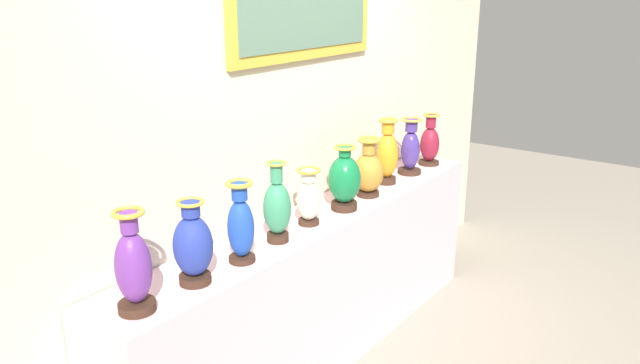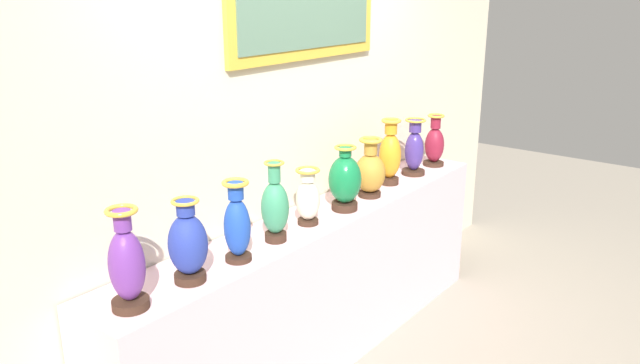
# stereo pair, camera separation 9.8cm
# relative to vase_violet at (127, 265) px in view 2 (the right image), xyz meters

# --- Properties ---
(ground_plane) EXTENTS (11.24, 11.24, 0.00)m
(ground_plane) POSITION_rel_vase_violet_xyz_m (1.31, 0.05, -1.12)
(ground_plane) COLOR gray
(display_shelf) EXTENTS (2.96, 0.41, 0.93)m
(display_shelf) POSITION_rel_vase_violet_xyz_m (1.31, 0.05, -0.65)
(display_shelf) COLOR beige
(display_shelf) RESTS_ON ground_plane
(back_wall) EXTENTS (5.24, 0.14, 3.00)m
(back_wall) POSITION_rel_vase_violet_xyz_m (1.31, 0.31, 0.40)
(back_wall) COLOR beige
(back_wall) RESTS_ON ground_plane
(vase_violet) EXTENTS (0.15, 0.15, 0.43)m
(vase_violet) POSITION_rel_vase_violet_xyz_m (0.00, 0.00, 0.00)
(vase_violet) COLOR #382319
(vase_violet) RESTS_ON display_shelf
(vase_cobalt) EXTENTS (0.17, 0.17, 0.38)m
(vase_cobalt) POSITION_rel_vase_violet_xyz_m (0.31, -0.01, -0.01)
(vase_cobalt) COLOR #382319
(vase_cobalt) RESTS_ON display_shelf
(vase_sapphire) EXTENTS (0.13, 0.13, 0.39)m
(vase_sapphire) POSITION_rel_vase_violet_xyz_m (0.59, -0.02, -0.01)
(vase_sapphire) COLOR #382319
(vase_sapphire) RESTS_ON display_shelf
(vase_jade) EXTENTS (0.14, 0.14, 0.42)m
(vase_jade) POSITION_rel_vase_violet_xyz_m (0.87, -0.00, -0.01)
(vase_jade) COLOR #382319
(vase_jade) RESTS_ON display_shelf
(vase_ivory) EXTENTS (0.13, 0.13, 0.31)m
(vase_ivory) POSITION_rel_vase_violet_xyz_m (1.16, 0.01, -0.04)
(vase_ivory) COLOR #382319
(vase_ivory) RESTS_ON display_shelf
(vase_emerald) EXTENTS (0.19, 0.19, 0.38)m
(vase_emerald) POSITION_rel_vase_violet_xyz_m (1.46, -0.01, -0.01)
(vase_emerald) COLOR #382319
(vase_emerald) RESTS_ON display_shelf
(vase_ochre) EXTENTS (0.19, 0.19, 0.37)m
(vase_ochre) POSITION_rel_vase_violet_xyz_m (1.75, 0.01, -0.03)
(vase_ochre) COLOR #382319
(vase_ochre) RESTS_ON display_shelf
(vase_amber) EXTENTS (0.14, 0.14, 0.43)m
(vase_amber) POSITION_rel_vase_violet_xyz_m (2.03, 0.04, 0.01)
(vase_amber) COLOR #382319
(vase_amber) RESTS_ON display_shelf
(vase_indigo) EXTENTS (0.16, 0.16, 0.38)m
(vase_indigo) POSITION_rel_vase_violet_xyz_m (2.32, 0.02, -0.02)
(vase_indigo) COLOR #382319
(vase_indigo) RESTS_ON display_shelf
(vase_burgundy) EXTENTS (0.15, 0.15, 0.37)m
(vase_burgundy) POSITION_rel_vase_violet_xyz_m (2.60, 0.02, -0.03)
(vase_burgundy) COLOR #382319
(vase_burgundy) RESTS_ON display_shelf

